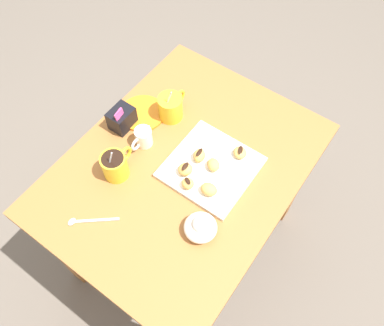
{
  "coord_description": "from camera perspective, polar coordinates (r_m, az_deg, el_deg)",
  "views": [
    {
      "loc": [
        -0.54,
        -0.43,
        1.91
      ],
      "look_at": [
        0.02,
        -0.03,
        0.77
      ],
      "focal_mm": 36.66,
      "sensor_mm": 36.0,
      "label": 1
    }
  ],
  "objects": [
    {
      "name": "coffee_mug_yellow_right",
      "position": [
        1.44,
        -3.1,
        8.21
      ],
      "size": [
        0.13,
        0.09,
        0.15
      ],
      "color": "yellow",
      "rests_on": "dining_table"
    },
    {
      "name": "chocolate_drizzle_5",
      "position": [
        1.32,
        1.08,
        1.57
      ],
      "size": [
        0.04,
        0.02,
        0.0
      ],
      "primitive_type": "ellipsoid",
      "rotation": [
        0.0,
        0.0,
        0.12
      ],
      "color": "black",
      "rests_on": "beignet_5"
    },
    {
      "name": "cream_pitcher_white",
      "position": [
        1.38,
        -7.12,
        3.79
      ],
      "size": [
        0.1,
        0.06,
        0.07
      ],
      "color": "white",
      "rests_on": "dining_table"
    },
    {
      "name": "beignet_0",
      "position": [
        1.35,
        6.98,
        1.51
      ],
      "size": [
        0.07,
        0.07,
        0.03
      ],
      "primitive_type": "ellipsoid",
      "rotation": [
        0.0,
        0.0,
        3.96
      ],
      "color": "#DBA351",
      "rests_on": "pastry_plate_square"
    },
    {
      "name": "chocolate_drizzle_2",
      "position": [
        1.29,
        -0.99,
        -0.48
      ],
      "size": [
        0.04,
        0.02,
        0.0
      ],
      "primitive_type": "ellipsoid",
      "rotation": [
        0.0,
        0.0,
        6.39
      ],
      "color": "black",
      "rests_on": "beignet_2"
    },
    {
      "name": "beignet_4",
      "position": [
        1.28,
        -0.62,
        -3.01
      ],
      "size": [
        0.05,
        0.05,
        0.03
      ],
      "primitive_type": "ellipsoid",
      "rotation": [
        0.0,
        0.0,
        1.28
      ],
      "color": "#DBA351",
      "rests_on": "pastry_plate_square"
    },
    {
      "name": "saucer_orange_left",
      "position": [
        1.49,
        -7.23,
        7.21
      ],
      "size": [
        0.17,
        0.17,
        0.01
      ],
      "primitive_type": "cylinder",
      "color": "orange",
      "rests_on": "dining_table"
    },
    {
      "name": "beignet_1",
      "position": [
        1.27,
        2.47,
        -3.86
      ],
      "size": [
        0.05,
        0.06,
        0.04
      ],
      "primitive_type": "ellipsoid",
      "rotation": [
        0.0,
        0.0,
        1.74
      ],
      "color": "#DBA351",
      "rests_on": "pastry_plate_square"
    },
    {
      "name": "beignet_3",
      "position": [
        1.32,
        3.13,
        -0.26
      ],
      "size": [
        0.06,
        0.07,
        0.03
      ],
      "primitive_type": "ellipsoid",
      "rotation": [
        0.0,
        0.0,
        4.03
      ],
      "color": "#DBA351",
      "rests_on": "pastry_plate_square"
    },
    {
      "name": "pastry_plate_square",
      "position": [
        1.34,
        2.78,
        -0.63
      ],
      "size": [
        0.28,
        0.28,
        0.02
      ],
      "primitive_type": "cube",
      "color": "white",
      "rests_on": "dining_table"
    },
    {
      "name": "beignet_2",
      "position": [
        1.31,
        -0.98,
        -0.92
      ],
      "size": [
        0.06,
        0.06,
        0.04
      ],
      "primitive_type": "ellipsoid",
      "rotation": [
        0.0,
        0.0,
        5.91
      ],
      "color": "#DBA351",
      "rests_on": "pastry_plate_square"
    },
    {
      "name": "coffee_mug_yellow_left",
      "position": [
        1.32,
        -11.12,
        -0.28
      ],
      "size": [
        0.13,
        0.09,
        0.15
      ],
      "color": "yellow",
      "rests_on": "dining_table"
    },
    {
      "name": "loose_spoon_near_saucer",
      "position": [
        1.3,
        -15.02,
        -8.13
      ],
      "size": [
        0.11,
        0.13,
        0.01
      ],
      "color": "silver",
      "rests_on": "dining_table"
    },
    {
      "name": "ground_plane",
      "position": [
        2.03,
        -0.92,
        -11.32
      ],
      "size": [
        8.0,
        8.0,
        0.0
      ],
      "primitive_type": "plane",
      "color": "#665B51"
    },
    {
      "name": "chocolate_drizzle_0",
      "position": [
        1.34,
        7.06,
        1.89
      ],
      "size": [
        0.04,
        0.03,
        0.0
      ],
      "primitive_type": "ellipsoid",
      "rotation": [
        0.0,
        0.0,
        3.53
      ],
      "color": "black",
      "rests_on": "beignet_0"
    },
    {
      "name": "chocolate_drizzle_4",
      "position": [
        1.27,
        -0.63,
        -2.62
      ],
      "size": [
        0.03,
        0.03,
        0.0
      ],
      "primitive_type": "ellipsoid",
      "rotation": [
        0.0,
        0.0,
        1.08
      ],
      "color": "black",
      "rests_on": "beignet_4"
    },
    {
      "name": "dining_table",
      "position": [
        1.48,
        -1.24,
        -3.46
      ],
      "size": [
        0.96,
        0.74,
        0.75
      ],
      "color": "#A36633",
      "rests_on": "ground_plane"
    },
    {
      "name": "ice_cream_bowl",
      "position": [
        1.22,
        1.25,
        -9.27
      ],
      "size": [
        0.1,
        0.1,
        0.08
      ],
      "color": "white",
      "rests_on": "dining_table"
    },
    {
      "name": "beignet_5",
      "position": [
        1.33,
        1.06,
        1.11
      ],
      "size": [
        0.06,
        0.06,
        0.04
      ],
      "primitive_type": "ellipsoid",
      "rotation": [
        0.0,
        0.0,
        0.34
      ],
      "color": "#DBA351",
      "rests_on": "pastry_plate_square"
    },
    {
      "name": "sugar_caddy",
      "position": [
        1.44,
        -10.18,
        6.41
      ],
      "size": [
        0.09,
        0.07,
        0.11
      ],
      "color": "black",
      "rests_on": "dining_table"
    }
  ]
}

